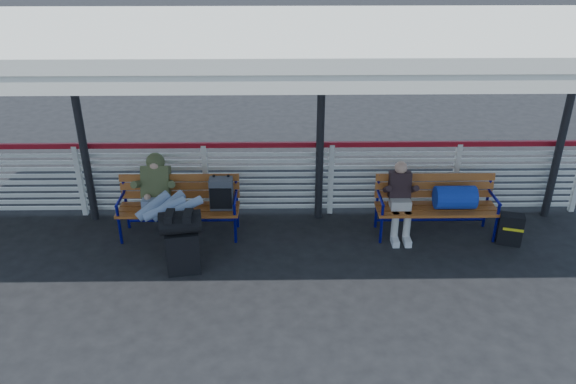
{
  "coord_description": "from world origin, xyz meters",
  "views": [
    {
      "loc": [
        1.19,
        -6.25,
        4.36
      ],
      "look_at": [
        1.3,
        1.0,
        0.82
      ],
      "focal_mm": 35.0,
      "sensor_mm": 36.0,
      "label": 1
    }
  ],
  "objects_px": {
    "bench_right": "(446,199)",
    "traveler_man": "(164,201)",
    "suitcase_side": "(510,229)",
    "bench_left": "(193,198)",
    "luggage_stack": "(182,240)",
    "companion_person": "(400,199)"
  },
  "relations": [
    {
      "from": "luggage_stack",
      "to": "traveler_man",
      "type": "distance_m",
      "value": 0.8
    },
    {
      "from": "bench_right",
      "to": "traveler_man",
      "type": "bearing_deg",
      "value": -176.16
    },
    {
      "from": "luggage_stack",
      "to": "bench_left",
      "type": "height_order",
      "value": "bench_left"
    },
    {
      "from": "bench_right",
      "to": "companion_person",
      "type": "relative_size",
      "value": 1.57
    },
    {
      "from": "suitcase_side",
      "to": "traveler_man",
      "type": "bearing_deg",
      "value": -163.56
    },
    {
      "from": "bench_left",
      "to": "traveler_man",
      "type": "xyz_separation_m",
      "value": [
        -0.37,
        -0.34,
        0.14
      ]
    },
    {
      "from": "bench_left",
      "to": "companion_person",
      "type": "bearing_deg",
      "value": -1.31
    },
    {
      "from": "traveler_man",
      "to": "companion_person",
      "type": "distance_m",
      "value": 3.47
    },
    {
      "from": "bench_left",
      "to": "bench_right",
      "type": "height_order",
      "value": "bench_left"
    },
    {
      "from": "traveler_man",
      "to": "companion_person",
      "type": "height_order",
      "value": "traveler_man"
    },
    {
      "from": "bench_left",
      "to": "traveler_man",
      "type": "height_order",
      "value": "traveler_man"
    },
    {
      "from": "traveler_man",
      "to": "bench_right",
      "type": "bearing_deg",
      "value": 3.84
    },
    {
      "from": "bench_left",
      "to": "traveler_man",
      "type": "distance_m",
      "value": 0.52
    },
    {
      "from": "bench_left",
      "to": "companion_person",
      "type": "relative_size",
      "value": 1.57
    },
    {
      "from": "bench_right",
      "to": "suitcase_side",
      "type": "bearing_deg",
      "value": -18.24
    },
    {
      "from": "bench_left",
      "to": "suitcase_side",
      "type": "xyz_separation_m",
      "value": [
        4.69,
        -0.37,
        -0.36
      ]
    },
    {
      "from": "bench_left",
      "to": "suitcase_side",
      "type": "distance_m",
      "value": 4.72
    },
    {
      "from": "companion_person",
      "to": "suitcase_side",
      "type": "relative_size",
      "value": 2.39
    },
    {
      "from": "luggage_stack",
      "to": "traveler_man",
      "type": "bearing_deg",
      "value": 107.31
    },
    {
      "from": "bench_left",
      "to": "suitcase_side",
      "type": "height_order",
      "value": "bench_left"
    },
    {
      "from": "luggage_stack",
      "to": "bench_left",
      "type": "bearing_deg",
      "value": 79.48
    },
    {
      "from": "bench_left",
      "to": "bench_right",
      "type": "relative_size",
      "value": 1.0
    }
  ]
}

